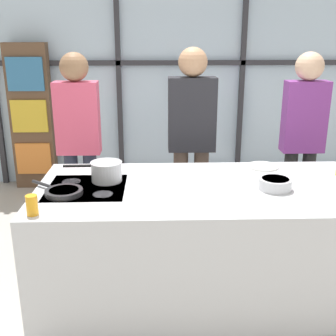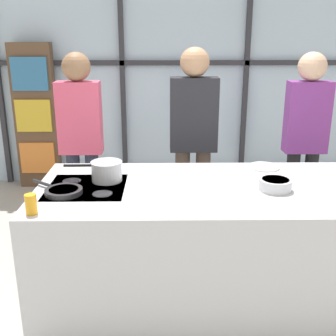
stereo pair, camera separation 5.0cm
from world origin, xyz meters
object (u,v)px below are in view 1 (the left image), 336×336
(spectator_center_right, at_px, (303,134))
(white_plate, at_px, (263,166))
(spectator_center_left, at_px, (192,134))
(saucepan, at_px, (106,171))
(mixing_bowl, at_px, (275,183))
(spectator_far_left, at_px, (79,136))
(frying_pan, at_px, (63,192))
(juice_glass_near, at_px, (32,205))

(spectator_center_right, distance_m, white_plate, 0.76)
(spectator_center_left, relative_size, white_plate, 7.51)
(spectator_center_right, relative_size, white_plate, 7.34)
(spectator_center_left, distance_m, spectator_center_right, 1.00)
(saucepan, xyz_separation_m, mixing_bowl, (1.14, -0.20, -0.03))
(white_plate, height_order, mixing_bowl, mixing_bowl)
(spectator_far_left, relative_size, frying_pan, 4.63)
(frying_pan, relative_size, juice_glass_near, 3.17)
(frying_pan, relative_size, saucepan, 0.92)
(spectator_center_left, xyz_separation_m, saucepan, (-0.67, -0.84, -0.06))
(mixing_bowl, bearing_deg, spectator_center_left, 114.42)
(spectator_center_left, height_order, white_plate, spectator_center_left)
(spectator_far_left, height_order, mixing_bowl, spectator_far_left)
(spectator_far_left, relative_size, juice_glass_near, 14.67)
(spectator_center_right, height_order, frying_pan, spectator_center_right)
(frying_pan, height_order, juice_glass_near, juice_glass_near)
(spectator_center_right, bearing_deg, frying_pan, 29.42)
(spectator_center_right, distance_m, juice_glass_near, 2.47)
(spectator_far_left, bearing_deg, spectator_center_left, -180.00)
(saucepan, relative_size, juice_glass_near, 3.43)
(spectator_far_left, relative_size, mixing_bowl, 7.97)
(spectator_far_left, distance_m, juice_glass_near, 1.40)
(spectator_center_right, height_order, saucepan, spectator_center_right)
(saucepan, xyz_separation_m, juice_glass_near, (-0.36, -0.56, -0.01))
(frying_pan, bearing_deg, spectator_center_right, 29.42)
(saucepan, bearing_deg, juice_glass_near, -122.90)
(mixing_bowl, bearing_deg, frying_pan, -178.02)
(mixing_bowl, bearing_deg, juice_glass_near, -166.37)
(spectator_center_right, bearing_deg, mixing_bowl, 62.93)
(spectator_center_right, relative_size, frying_pan, 4.63)
(white_plate, relative_size, juice_glass_near, 2.00)
(white_plate, bearing_deg, spectator_center_left, 132.19)
(white_plate, bearing_deg, spectator_center_right, 48.75)
(white_plate, bearing_deg, juice_glass_near, -151.40)
(juice_glass_near, bearing_deg, spectator_center_left, 53.62)
(spectator_center_right, bearing_deg, spectator_far_left, 0.00)
(frying_pan, height_order, saucepan, saucepan)
(white_plate, distance_m, juice_glass_near, 1.75)
(white_plate, bearing_deg, saucepan, -166.65)
(white_plate, height_order, juice_glass_near, juice_glass_near)
(spectator_center_left, bearing_deg, juice_glass_near, 53.62)
(spectator_center_right, bearing_deg, spectator_center_left, 0.00)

